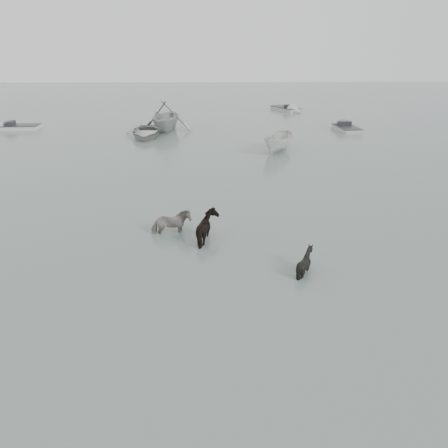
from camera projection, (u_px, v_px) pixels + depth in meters
The scene contains 10 objects.
ground at pixel (267, 251), 17.21m from camera, with size 140.00×140.00×0.00m, color slate.
pony_pinto at pixel (171, 218), 18.47m from camera, with size 0.76×1.68×1.42m, color black.
pony_dark at pixel (209, 223), 17.85m from camera, with size 1.51×1.29×1.52m, color black.
pony_black at pixel (305, 256), 15.45m from camera, with size 1.00×1.12×1.24m, color black.
rowboat_lead at pixel (146, 131), 36.66m from camera, with size 3.58×5.01×1.04m, color #B3B3AE.
rowboat_trail at pixel (166, 115), 38.75m from camera, with size 4.58×5.30×2.79m, color #ABAEAB.
boat_small at pixel (278, 141), 31.85m from camera, with size 1.46×3.89×1.50m, color silver.
skiff_port at pixel (347, 127), 39.10m from camera, with size 4.64×1.60×0.75m, color #ADAFAC, non-canonical shape.
skiff_outer at pixel (18, 125), 39.74m from camera, with size 5.08×1.60×0.75m, color silver, non-canonical shape.
skiff_mid at pixel (286, 107), 49.93m from camera, with size 5.28×1.60×0.75m, color #A9ACA9, non-canonical shape.
Camera 1 is at (-1.92, -15.37, 7.76)m, focal length 35.00 mm.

